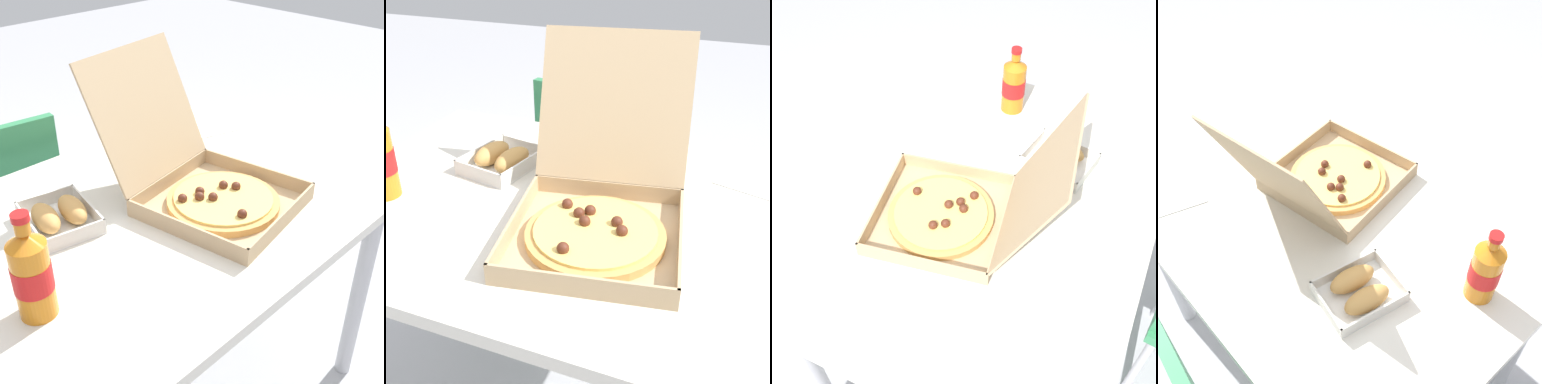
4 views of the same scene
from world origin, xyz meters
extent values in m
cube|color=silver|center=(0.00, 0.00, 0.72)|extent=(1.13, 0.83, 0.03)
cylinder|color=#B7B7BC|center=(0.50, -0.35, 0.35)|extent=(0.05, 0.05, 0.71)
cylinder|color=#B7B7BC|center=(0.50, 0.35, 0.35)|extent=(0.05, 0.05, 0.71)
cube|color=#338451|center=(-0.17, 0.53, 0.64)|extent=(0.36, 0.07, 0.38)
cylinder|color=#B2B2B7|center=(0.04, 0.86, 0.21)|extent=(0.03, 0.03, 0.43)
cylinder|color=#B2B2B7|center=(0.00, 0.53, 0.21)|extent=(0.03, 0.03, 0.43)
cube|color=tan|center=(0.10, -0.12, 0.74)|extent=(0.39, 0.39, 0.01)
cube|color=tan|center=(0.13, -0.28, 0.77)|extent=(0.33, 0.06, 0.04)
cube|color=tan|center=(-0.06, -0.14, 0.77)|extent=(0.06, 0.33, 0.04)
cube|color=tan|center=(0.27, -0.09, 0.77)|extent=(0.06, 0.33, 0.04)
cube|color=tan|center=(0.07, 0.05, 0.77)|extent=(0.33, 0.06, 0.04)
cube|color=tan|center=(0.06, 0.12, 0.94)|extent=(0.36, 0.20, 0.31)
cylinder|color=tan|center=(0.10, -0.12, 0.75)|extent=(0.28, 0.28, 0.02)
cylinder|color=#EAC666|center=(0.10, -0.12, 0.77)|extent=(0.25, 0.25, 0.01)
sphere|color=#562819|center=(0.16, -0.11, 0.78)|extent=(0.02, 0.02, 0.02)
sphere|color=#562819|center=(0.02, -0.06, 0.78)|extent=(0.02, 0.02, 0.02)
sphere|color=#562819|center=(0.05, -0.08, 0.78)|extent=(0.02, 0.02, 0.02)
sphere|color=#562819|center=(0.14, -0.09, 0.78)|extent=(0.02, 0.02, 0.02)
sphere|color=#562819|center=(0.07, -0.06, 0.78)|extent=(0.02, 0.02, 0.02)
sphere|color=#562819|center=(0.07, -0.20, 0.78)|extent=(0.02, 0.02, 0.02)
sphere|color=#562819|center=(0.08, -0.11, 0.78)|extent=(0.02, 0.02, 0.02)
cube|color=white|center=(-0.23, 0.10, 0.74)|extent=(0.18, 0.21, 0.00)
cube|color=silver|center=(-0.24, 0.01, 0.76)|extent=(0.15, 0.03, 0.03)
cube|color=silver|center=(-0.21, 0.19, 0.76)|extent=(0.15, 0.03, 0.03)
cube|color=silver|center=(-0.30, 0.12, 0.76)|extent=(0.04, 0.19, 0.03)
cube|color=silver|center=(-0.16, 0.09, 0.76)|extent=(0.04, 0.19, 0.03)
ellipsoid|color=tan|center=(-0.26, 0.11, 0.77)|extent=(0.08, 0.13, 0.05)
ellipsoid|color=tan|center=(-0.20, 0.10, 0.77)|extent=(0.08, 0.13, 0.05)
cylinder|color=orange|center=(-0.41, -0.12, 0.82)|extent=(0.07, 0.07, 0.16)
cone|color=orange|center=(-0.41, -0.12, 0.91)|extent=(0.07, 0.07, 0.02)
cylinder|color=orange|center=(-0.41, -0.12, 0.94)|extent=(0.03, 0.03, 0.02)
cylinder|color=red|center=(-0.41, -0.12, 0.96)|extent=(0.03, 0.03, 0.01)
cylinder|color=red|center=(-0.41, -0.12, 0.83)|extent=(0.07, 0.07, 0.06)
cube|color=white|center=(0.41, 0.26, 0.74)|extent=(0.24, 0.20, 0.00)
camera|label=1|loc=(-0.71, -0.82, 1.43)|focal=47.61mm
camera|label=2|loc=(0.36, -0.87, 1.32)|focal=45.81mm
camera|label=3|loc=(0.83, 0.29, 1.78)|focal=46.48mm
camera|label=4|loc=(-0.70, 0.56, 1.80)|focal=47.12mm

